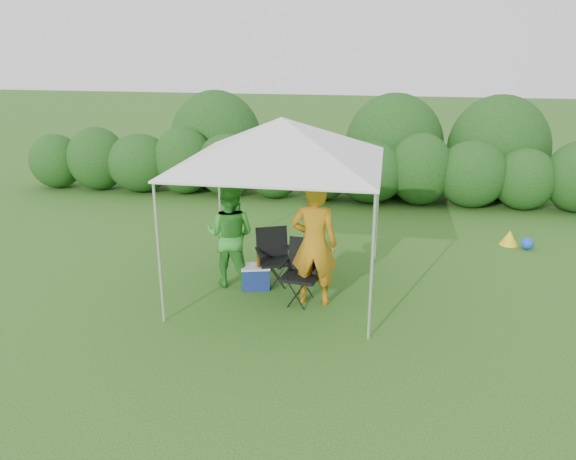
% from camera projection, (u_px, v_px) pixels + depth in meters
% --- Properties ---
extents(ground, '(70.00, 70.00, 0.00)m').
position_uv_depth(ground, '(276.00, 299.00, 8.99)').
color(ground, '#366620').
extents(hedge, '(16.47, 1.53, 1.80)m').
position_uv_depth(hedge, '(326.00, 169.00, 14.30)').
color(hedge, '#215019').
rests_on(hedge, ground).
extents(canopy, '(3.10, 3.10, 2.83)m').
position_uv_depth(canopy, '(282.00, 141.00, 8.66)').
color(canopy, silver).
rests_on(canopy, ground).
extents(chair_right, '(0.68, 0.64, 0.99)m').
position_uv_depth(chair_right, '(303.00, 267.00, 8.80)').
color(chair_right, black).
rests_on(chair_right, ground).
extents(chair_left, '(0.71, 0.69, 0.95)m').
position_uv_depth(chair_left, '(274.00, 253.00, 9.46)').
color(chair_left, black).
rests_on(chair_left, ground).
extents(man, '(0.72, 0.47, 1.97)m').
position_uv_depth(man, '(314.00, 244.00, 8.59)').
color(man, '#C17816').
rests_on(man, ground).
extents(woman, '(0.92, 0.75, 1.76)m').
position_uv_depth(woman, '(230.00, 235.00, 9.28)').
color(woman, green).
rests_on(woman, ground).
extents(cooler, '(0.55, 0.45, 0.40)m').
position_uv_depth(cooler, '(256.00, 277.00, 9.35)').
color(cooler, navy).
rests_on(cooler, ground).
extents(bottle, '(0.06, 0.06, 0.22)m').
position_uv_depth(bottle, '(258.00, 261.00, 9.20)').
color(bottle, '#592D0C').
rests_on(bottle, cooler).
extents(lawn_toy, '(0.61, 0.51, 0.30)m').
position_uv_depth(lawn_toy, '(514.00, 239.00, 11.28)').
color(lawn_toy, yellow).
rests_on(lawn_toy, ground).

